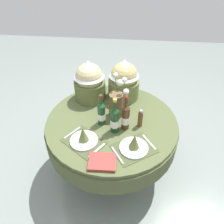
# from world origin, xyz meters

# --- Properties ---
(ground) EXTENTS (8.00, 8.00, 0.00)m
(ground) POSITION_xyz_m (0.00, 0.00, 0.00)
(ground) COLOR gray
(dining_table) EXTENTS (1.28, 1.28, 0.73)m
(dining_table) POSITION_xyz_m (0.00, 0.00, 0.59)
(dining_table) COLOR #4C5633
(dining_table) RESTS_ON ground
(place_setting_left) EXTENTS (0.43, 0.41, 0.16)m
(place_setting_left) POSITION_xyz_m (-0.21, -0.29, 0.78)
(place_setting_left) COLOR #41492B
(place_setting_left) RESTS_ON dining_table
(place_setting_right) EXTENTS (0.43, 0.40, 0.16)m
(place_setting_right) POSITION_xyz_m (0.22, -0.33, 0.78)
(place_setting_right) COLOR #41492B
(place_setting_right) RESTS_ON dining_table
(flower_vase) EXTENTS (0.19, 0.22, 0.43)m
(flower_vase) POSITION_xyz_m (0.04, 0.09, 0.89)
(flower_vase) COLOR brown
(flower_vase) RESTS_ON dining_table
(wine_bottle_left) EXTENTS (0.08, 0.08, 0.35)m
(wine_bottle_left) POSITION_xyz_m (0.04, -0.13, 0.86)
(wine_bottle_left) COLOR #143819
(wine_bottle_left) RESTS_ON dining_table
(wine_bottle_centre) EXTENTS (0.07, 0.07, 0.35)m
(wine_bottle_centre) POSITION_xyz_m (0.13, -0.09, 0.86)
(wine_bottle_centre) COLOR #422814
(wine_bottle_centre) RESTS_ON dining_table
(wine_bottle_right) EXTENTS (0.07, 0.07, 0.32)m
(wine_bottle_right) POSITION_xyz_m (-0.09, -0.05, 0.85)
(wine_bottle_right) COLOR #194223
(wine_bottle_right) RESTS_ON dining_table
(pepper_mill) EXTENTS (0.04, 0.04, 0.19)m
(pepper_mill) POSITION_xyz_m (0.27, -0.04, 0.82)
(pepper_mill) COLOR brown
(pepper_mill) RESTS_ON dining_table
(book_on_table) EXTENTS (0.22, 0.18, 0.03)m
(book_on_table) POSITION_xyz_m (-0.02, -0.50, 0.75)
(book_on_table) COLOR #99332D
(book_on_table) RESTS_ON dining_table
(gift_tub_back_left) EXTENTS (0.33, 0.33, 0.44)m
(gift_tub_back_left) POSITION_xyz_m (-0.27, 0.35, 0.96)
(gift_tub_back_left) COLOR #566033
(gift_tub_back_left) RESTS_ON dining_table
(gift_tub_back_centre) EXTENTS (0.33, 0.33, 0.44)m
(gift_tub_back_centre) POSITION_xyz_m (0.09, 0.41, 0.96)
(gift_tub_back_centre) COLOR olive
(gift_tub_back_centre) RESTS_ON dining_table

